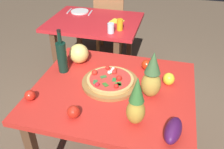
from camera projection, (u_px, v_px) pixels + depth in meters
display_table at (113, 98)px, 1.77m from camera, size 1.12×0.99×0.76m
background_table at (95, 29)px, 2.86m from camera, size 1.05×0.82×0.76m
dining_chair at (110, 23)px, 3.46m from camera, size 0.44×0.44×0.85m
pizza_board at (110, 82)px, 1.76m from camera, size 0.41×0.41×0.02m
pizza at (110, 79)px, 1.74m from camera, size 0.34×0.34×0.06m
wine_bottle at (62, 56)px, 1.84m from camera, size 0.08×0.08×0.35m
pineapple_left at (136, 103)px, 1.37m from camera, size 0.11×0.11×0.32m
pineapple_right at (152, 77)px, 1.57m from camera, size 0.13×0.13×0.33m
melon at (79, 54)px, 1.98m from camera, size 0.16×0.16×0.16m
bell_pepper at (169, 79)px, 1.74m from camera, size 0.08×0.08×0.09m
eggplant at (173, 130)px, 1.33m from camera, size 0.12×0.21×0.09m
tomato_at_corner at (146, 65)px, 1.91m from camera, size 0.08×0.08×0.08m
tomato_by_bottle at (73, 112)px, 1.46m from camera, size 0.08×0.08×0.08m
tomato_near_board at (30, 95)px, 1.60m from camera, size 0.07×0.07×0.07m
drinking_glass_juice at (120, 25)px, 2.54m from camera, size 0.06×0.06×0.12m
drinking_glass_water at (111, 28)px, 2.48m from camera, size 0.07×0.07×0.10m
dinner_plate at (80, 11)px, 3.03m from camera, size 0.22×0.22×0.02m
fork_utensil at (69, 11)px, 3.06m from camera, size 0.03×0.18×0.01m
knife_utensil at (90, 13)px, 3.00m from camera, size 0.03×0.18×0.01m
napkin_folded at (117, 21)px, 2.77m from camera, size 0.17×0.15×0.01m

